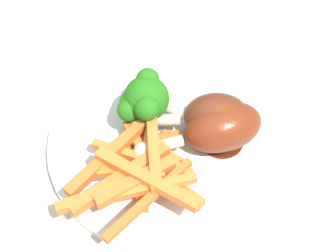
# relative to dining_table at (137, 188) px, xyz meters

# --- Properties ---
(dining_table) EXTENTS (0.97, 0.87, 0.76)m
(dining_table) POSITION_rel_dining_table_xyz_m (0.00, 0.00, 0.00)
(dining_table) COLOR beige
(dining_table) RESTS_ON ground_plane
(dinner_plate) EXTENTS (0.26, 0.26, 0.01)m
(dinner_plate) POSITION_rel_dining_table_xyz_m (-0.04, 0.01, 0.12)
(dinner_plate) COLOR silver
(dinner_plate) RESTS_ON dining_table
(broccoli_floret_front) EXTENTS (0.05, 0.06, 0.06)m
(broccoli_floret_front) POSITION_rel_dining_table_xyz_m (-0.01, -0.01, 0.17)
(broccoli_floret_front) COLOR #89A84B
(broccoli_floret_front) RESTS_ON dinner_plate
(carrot_fries_pile) EXTENTS (0.14, 0.16, 0.04)m
(carrot_fries_pile) POSITION_rel_dining_table_xyz_m (-0.02, 0.06, 0.15)
(carrot_fries_pile) COLOR orange
(carrot_fries_pile) RESTS_ON dinner_plate
(chicken_drumstick_near) EXTENTS (0.12, 0.05, 0.05)m
(chicken_drumstick_near) POSITION_rel_dining_table_xyz_m (-0.08, -0.01, 0.15)
(chicken_drumstick_near) COLOR #4B1C10
(chicken_drumstick_near) RESTS_ON dinner_plate
(chicken_drumstick_far) EXTENTS (0.12, 0.07, 0.05)m
(chicken_drumstick_far) POSITION_rel_dining_table_xyz_m (-0.09, 0.00, 0.15)
(chicken_drumstick_far) COLOR #50220A
(chicken_drumstick_far) RESTS_ON dinner_plate
(chicken_drumstick_extra) EXTENTS (0.14, 0.08, 0.05)m
(chicken_drumstick_extra) POSITION_rel_dining_table_xyz_m (-0.09, 0.01, 0.15)
(chicken_drumstick_extra) COLOR #571D0D
(chicken_drumstick_extra) RESTS_ON dinner_plate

